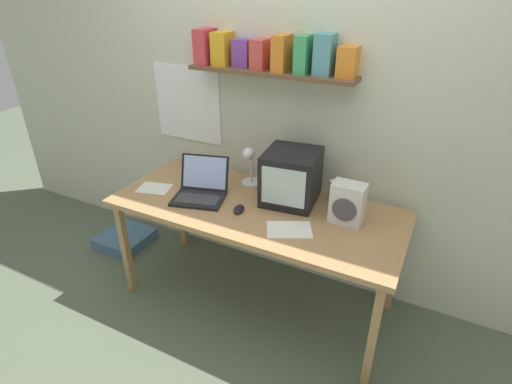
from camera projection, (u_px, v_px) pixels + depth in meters
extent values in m
plane|color=#59654F|center=(256.00, 297.00, 2.85)|extent=(12.00, 12.00, 0.00)
cube|color=beige|center=(288.00, 102.00, 2.61)|extent=(5.60, 0.06, 2.60)
cube|color=white|center=(188.00, 104.00, 2.94)|extent=(0.56, 0.01, 0.55)
cube|color=brown|center=(270.00, 73.00, 2.45)|extent=(1.09, 0.18, 0.02)
cube|color=#CE3944|center=(205.00, 46.00, 2.59)|extent=(0.09, 0.16, 0.22)
cube|color=gold|center=(223.00, 49.00, 2.55)|extent=(0.11, 0.14, 0.20)
cube|color=#743C9A|center=(243.00, 53.00, 2.51)|extent=(0.11, 0.11, 0.17)
cube|color=#CA443B|center=(260.00, 54.00, 2.45)|extent=(0.09, 0.14, 0.18)
cube|color=orange|center=(282.00, 53.00, 2.38)|extent=(0.08, 0.15, 0.21)
cube|color=#3BA05D|center=(304.00, 55.00, 2.32)|extent=(0.08, 0.15, 0.21)
cube|color=teal|center=(325.00, 55.00, 2.28)|extent=(0.10, 0.13, 0.23)
cube|color=orange|center=(348.00, 62.00, 2.24)|extent=(0.11, 0.12, 0.17)
cube|color=#B08252|center=(256.00, 208.00, 2.51)|extent=(1.83, 0.78, 0.03)
cube|color=#B08252|center=(125.00, 248.00, 2.77)|extent=(0.04, 0.05, 0.72)
cube|color=#B08252|center=(373.00, 336.00, 2.09)|extent=(0.04, 0.05, 0.72)
cube|color=#B08252|center=(182.00, 206.00, 3.28)|extent=(0.04, 0.05, 0.72)
cube|color=#B08252|center=(395.00, 266.00, 2.60)|extent=(0.04, 0.05, 0.72)
cube|color=black|center=(291.00, 177.00, 2.49)|extent=(0.36, 0.38, 0.33)
cube|color=silver|center=(283.00, 188.00, 2.35)|extent=(0.27, 0.04, 0.24)
cube|color=black|center=(198.00, 199.00, 2.56)|extent=(0.37, 0.31, 0.02)
cube|color=#38383A|center=(197.00, 199.00, 2.54)|extent=(0.30, 0.20, 0.00)
cube|color=black|center=(205.00, 172.00, 2.64)|extent=(0.33, 0.17, 0.22)
cube|color=#A9B9F2|center=(205.00, 172.00, 2.64)|extent=(0.30, 0.15, 0.20)
cylinder|color=white|center=(252.00, 183.00, 2.77)|extent=(0.14, 0.14, 0.01)
cylinder|color=white|center=(251.00, 167.00, 2.72)|extent=(0.02, 0.02, 0.23)
sphere|color=white|center=(249.00, 154.00, 2.62)|extent=(0.08, 0.08, 0.08)
cylinder|color=white|center=(334.00, 191.00, 2.52)|extent=(0.07, 0.07, 0.15)
cylinder|color=#4CC656|center=(334.00, 194.00, 2.53)|extent=(0.06, 0.06, 0.10)
cube|color=silver|center=(348.00, 203.00, 2.29)|extent=(0.19, 0.13, 0.24)
cylinder|color=#4C4C51|center=(344.00, 210.00, 2.24)|extent=(0.14, 0.01, 0.14)
ellipsoid|color=black|center=(239.00, 209.00, 2.44)|extent=(0.08, 0.12, 0.03)
cube|color=silver|center=(289.00, 230.00, 2.26)|extent=(0.31, 0.27, 0.00)
cube|color=silver|center=(154.00, 188.00, 2.71)|extent=(0.25, 0.21, 0.00)
cube|color=#486F8E|center=(125.00, 239.00, 3.42)|extent=(0.39, 0.39, 0.09)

